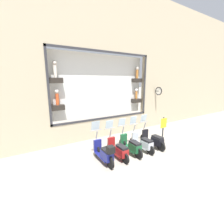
{
  "coord_description": "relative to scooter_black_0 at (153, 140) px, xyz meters",
  "views": [
    {
      "loc": [
        -4.78,
        4.45,
        3.58
      ],
      "look_at": [
        2.05,
        0.31,
        1.9
      ],
      "focal_mm": 24.0,
      "sensor_mm": 36.0,
      "label": 1
    }
  ],
  "objects": [
    {
      "name": "scooter_red_3",
      "position": [
        -0.0,
        2.29,
        -0.0
      ],
      "size": [
        1.8,
        0.6,
        1.66
      ],
      "color": "black",
      "rests_on": "ground_plane"
    },
    {
      "name": "scooter_green_2",
      "position": [
        0.0,
        1.52,
        0.01
      ],
      "size": [
        1.81,
        0.61,
        1.65
      ],
      "color": "black",
      "rests_on": "ground_plane"
    },
    {
      "name": "shop_sign_post",
      "position": [
        0.07,
        -0.83,
        0.4
      ],
      "size": [
        0.36,
        0.45,
        1.56
      ],
      "color": "#232326",
      "rests_on": "ground_plane"
    },
    {
      "name": "building_facade",
      "position": [
        3.0,
        1.44,
        4.27
      ],
      "size": [
        1.23,
        36.0,
        9.2
      ],
      "color": "tan",
      "rests_on": "ground_plane"
    },
    {
      "name": "scooter_silver_1",
      "position": [
        -0.0,
        0.76,
        -0.01
      ],
      "size": [
        1.79,
        0.6,
        1.68
      ],
      "color": "black",
      "rests_on": "ground_plane"
    },
    {
      "name": "scooter_navy_4",
      "position": [
        -0.05,
        3.05,
        0.06
      ],
      "size": [
        1.81,
        0.6,
        1.72
      ],
      "color": "black",
      "rests_on": "ground_plane"
    },
    {
      "name": "ground_plane",
      "position": [
        -0.61,
        1.44,
        -0.43
      ],
      "size": [
        120.0,
        120.0,
        0.0
      ],
      "primitive_type": "plane",
      "color": "gray"
    },
    {
      "name": "scooter_black_0",
      "position": [
        0.0,
        0.0,
        0.0
      ],
      "size": [
        1.8,
        0.6,
        1.68
      ],
      "color": "black",
      "rests_on": "ground_plane"
    }
  ]
}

